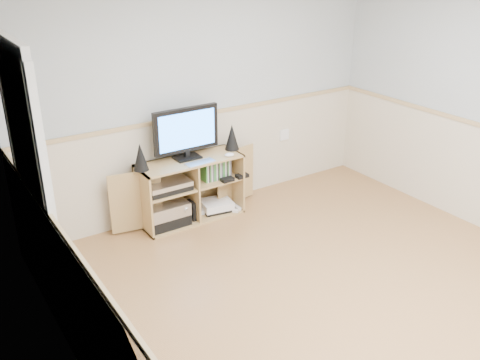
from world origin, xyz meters
name	(u,v)px	position (x,y,z in m)	size (l,w,h in m)	color
room	(351,160)	(-0.06, 0.12, 1.22)	(4.04, 4.54, 2.54)	#AF814D
media_cabinet	(188,187)	(-0.34, 2.07, 0.33)	(1.66, 0.40, 0.65)	tan
monitor	(186,131)	(-0.34, 2.07, 0.93)	(0.69, 0.18, 0.52)	black
speaker_left	(140,157)	(-0.85, 2.04, 0.78)	(0.14, 0.14, 0.27)	black
speaker_right	(232,137)	(0.17, 2.04, 0.79)	(0.15, 0.15, 0.27)	black
keyboard	(200,163)	(-0.30, 1.88, 0.66)	(0.30, 0.12, 0.01)	silver
mouse	(230,155)	(0.04, 1.88, 0.67)	(0.10, 0.06, 0.04)	white
av_components	(166,206)	(-0.63, 2.02, 0.22)	(0.52, 0.33, 0.47)	black
game_consoles	(215,206)	(-0.07, 2.01, 0.07)	(0.46, 0.31, 0.11)	white
game_cases	(216,170)	(-0.06, 2.00, 0.48)	(0.30, 0.14, 0.19)	#3F8C3F
wall_outlet	(284,135)	(1.00, 2.23, 0.60)	(0.12, 0.03, 0.12)	white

